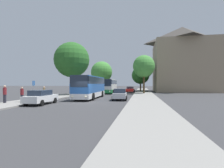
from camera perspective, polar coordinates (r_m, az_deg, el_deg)
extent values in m
plane|color=#38383A|center=(21.13, -8.44, -5.94)|extent=(300.00, 300.00, 0.00)
cube|color=gray|center=(24.20, -24.48, -5.00)|extent=(4.00, 120.00, 0.15)
cube|color=gray|center=(20.11, 11.01, -6.03)|extent=(4.00, 120.00, 0.15)
cube|color=gray|center=(53.22, 21.97, 5.11)|extent=(15.37, 15.02, 13.76)
pyramid|color=#423D38|center=(54.78, 21.98, 14.67)|extent=(15.37, 15.02, 4.51)
cube|color=silver|center=(26.65, -7.09, -3.34)|extent=(2.72, 10.73, 0.70)
cube|color=#285BA8|center=(26.61, -7.09, -1.25)|extent=(2.72, 10.73, 1.24)
cube|color=#232D3D|center=(26.61, -7.09, 1.11)|extent=(2.74, 10.52, 0.95)
cube|color=#285BA8|center=(26.62, -7.09, 2.26)|extent=(2.66, 10.52, 0.12)
cube|color=#232D3D|center=(21.47, -10.77, 0.95)|extent=(2.16, 0.12, 1.45)
sphere|color=#F4EAC1|center=(21.79, -12.89, -4.01)|extent=(0.24, 0.24, 0.24)
sphere|color=#F4EAC1|center=(21.25, -8.63, -4.11)|extent=(0.24, 0.24, 0.24)
cylinder|color=black|center=(23.97, -11.85, -4.02)|extent=(0.33, 1.01, 1.00)
cylinder|color=black|center=(23.27, -6.25, -4.14)|extent=(0.33, 1.01, 1.00)
cylinder|color=black|center=(30.06, -7.73, -3.19)|extent=(0.33, 1.01, 1.00)
cylinder|color=black|center=(29.50, -3.22, -3.25)|extent=(0.33, 1.01, 1.00)
cube|color=#238942|center=(40.89, -0.88, -2.15)|extent=(2.86, 10.68, 0.70)
cube|color=silver|center=(40.87, -0.88, -0.85)|extent=(2.86, 10.68, 1.15)
cube|color=#232D3D|center=(40.86, -0.88, 0.62)|extent=(2.88, 10.47, 0.95)
cube|color=silver|center=(40.87, -0.88, 1.37)|extent=(2.80, 10.47, 0.12)
cube|color=#232D3D|center=(35.60, -2.10, 0.46)|extent=(2.21, 0.15, 1.45)
sphere|color=#F4EAC1|center=(35.76, -3.46, -2.41)|extent=(0.24, 0.24, 0.24)
sphere|color=#F4EAC1|center=(35.48, -0.74, -2.43)|extent=(0.24, 0.24, 0.24)
cylinder|color=black|center=(37.97, -3.40, -2.51)|extent=(0.34, 1.01, 1.00)
cylinder|color=black|center=(37.59, 0.28, -2.53)|extent=(0.34, 1.01, 1.00)
cylinder|color=black|center=(44.22, -1.87, -2.14)|extent=(0.34, 1.01, 1.00)
cylinder|color=black|center=(43.90, 1.29, -2.16)|extent=(0.34, 1.01, 1.00)
cube|color=silver|center=(20.28, -22.05, -4.36)|extent=(1.85, 4.62, 0.67)
cube|color=#232D3D|center=(20.09, -22.31, -2.65)|extent=(1.58, 2.42, 0.56)
cylinder|color=black|center=(21.96, -22.15, -4.90)|extent=(0.22, 0.63, 0.62)
cylinder|color=black|center=(21.16, -18.11, -5.09)|extent=(0.22, 0.63, 0.62)
cylinder|color=black|center=(19.57, -26.31, -5.51)|extent=(0.22, 0.63, 0.62)
cylinder|color=black|center=(18.66, -21.93, -5.78)|extent=(0.22, 0.63, 0.62)
cube|color=#B7B7BC|center=(23.74, 2.58, -3.73)|extent=(1.90, 4.00, 0.65)
cube|color=#232D3D|center=(23.86, 2.61, -2.24)|extent=(1.60, 2.11, 0.57)
cylinder|color=black|center=(22.51, 4.54, -4.77)|extent=(0.23, 0.63, 0.62)
cylinder|color=black|center=(22.63, 0.20, -4.75)|extent=(0.23, 0.63, 0.62)
cylinder|color=black|center=(24.93, 4.74, -4.30)|extent=(0.23, 0.63, 0.62)
cylinder|color=black|center=(25.04, 0.82, -4.28)|extent=(0.23, 0.63, 0.62)
cube|color=red|center=(44.31, 5.97, -1.96)|extent=(2.00, 4.43, 0.65)
cube|color=#232D3D|center=(44.47, 6.00, -1.19)|extent=(1.67, 2.34, 0.55)
cylinder|color=black|center=(42.89, 6.93, -2.46)|extent=(0.23, 0.63, 0.62)
cylinder|color=black|center=(43.10, 4.60, -2.45)|extent=(0.23, 0.63, 0.62)
cylinder|color=black|center=(45.57, 7.27, -2.31)|extent=(0.23, 0.63, 0.62)
cylinder|color=black|center=(45.77, 5.07, -2.30)|extent=(0.23, 0.63, 0.62)
cylinder|color=gray|center=(24.06, -24.22, -1.88)|extent=(0.08, 0.08, 2.49)
cube|color=#1E56A3|center=(24.04, -24.22, 0.24)|extent=(0.03, 0.45, 0.60)
cylinder|color=#23232D|center=(27.57, -21.29, -3.38)|extent=(0.30, 0.30, 0.80)
cylinder|color=olive|center=(27.54, -21.29, -1.85)|extent=(0.36, 0.36, 0.67)
sphere|color=tan|center=(27.53, -21.29, -0.93)|extent=(0.22, 0.22, 0.22)
cylinder|color=#23232D|center=(22.16, -31.62, -4.11)|extent=(0.30, 0.30, 0.90)
cylinder|color=maroon|center=(22.12, -31.62, -1.97)|extent=(0.36, 0.36, 0.75)
sphere|color=tan|center=(22.11, -31.62, -0.68)|extent=(0.24, 0.24, 0.24)
cylinder|color=#23232D|center=(22.36, -27.32, -4.19)|extent=(0.30, 0.30, 0.81)
cylinder|color=maroon|center=(22.32, -27.32, -2.29)|extent=(0.36, 0.36, 0.67)
sphere|color=tan|center=(22.30, -27.32, -1.14)|extent=(0.22, 0.22, 0.22)
cylinder|color=#513D23|center=(34.64, -12.98, 0.11)|extent=(0.40, 0.40, 4.17)
sphere|color=#286023|center=(34.95, -12.99, 7.71)|extent=(6.76, 6.76, 6.76)
cylinder|color=brown|center=(55.40, -3.41, -0.37)|extent=(0.40, 0.40, 3.26)
sphere|color=#428938|center=(55.53, -3.41, 3.92)|extent=(6.73, 6.73, 6.73)
cylinder|color=#47331E|center=(50.84, 9.29, -0.76)|extent=(0.40, 0.40, 2.63)
sphere|color=#286023|center=(50.89, 9.29, 2.84)|extent=(5.03, 5.03, 5.03)
cylinder|color=#513D23|center=(46.22, 10.33, 0.10)|extent=(0.40, 0.40, 4.16)
sphere|color=#387F33|center=(46.39, 10.33, 5.00)|extent=(5.02, 5.02, 5.02)
cylinder|color=#513D23|center=(38.84, 10.36, 0.09)|extent=(0.40, 0.40, 4.15)
sphere|color=#428938|center=(39.04, 10.36, 5.78)|extent=(4.78, 4.78, 4.78)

